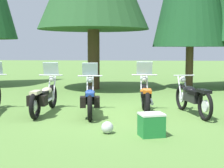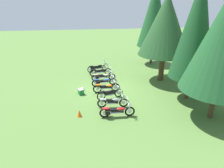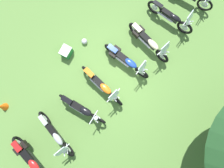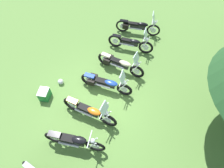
{
  "view_description": "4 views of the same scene",
  "coord_description": "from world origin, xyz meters",
  "px_view_note": "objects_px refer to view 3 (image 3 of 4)",
  "views": [
    {
      "loc": [
        0.57,
        -8.87,
        1.76
      ],
      "look_at": [
        -0.17,
        0.36,
        0.78
      ],
      "focal_mm": 54.28,
      "sensor_mm": 36.0,
      "label": 1
    },
    {
      "loc": [
        16.44,
        -1.9,
        7.26
      ],
      "look_at": [
        1.08,
        0.38,
        0.87
      ],
      "focal_mm": 32.75,
      "sensor_mm": 36.0,
      "label": 2
    },
    {
      "loc": [
        1.14,
        0.97,
        8.29
      ],
      "look_at": [
        0.41,
        0.22,
        0.53
      ],
      "focal_mm": 30.82,
      "sensor_mm": 36.0,
      "label": 3
    },
    {
      "loc": [
        3.43,
        2.29,
        7.04
      ],
      "look_at": [
        -0.5,
        0.31,
        0.9
      ],
      "focal_mm": 30.87,
      "sensor_mm": 36.0,
      "label": 4
    }
  ],
  "objects_px": {
    "motorcycle_7": "(31,160)",
    "motorcycle_1": "(171,17)",
    "motorcycle_5": "(82,109)",
    "motorcycle_4": "(102,86)",
    "traffic_cone": "(2,107)",
    "motorcycle_6": "(56,135)",
    "motorcycle_2": "(148,41)",
    "motorcycle_3": "(126,60)",
    "dropped_helmet": "(84,41)",
    "picnic_cooler": "(66,52)"
  },
  "relations": [
    {
      "from": "motorcycle_3",
      "to": "dropped_helmet",
      "type": "bearing_deg",
      "value": -169.74
    },
    {
      "from": "motorcycle_6",
      "to": "dropped_helmet",
      "type": "xyz_separation_m",
      "value": [
        -3.5,
        -2.16,
        -0.33
      ]
    },
    {
      "from": "motorcycle_5",
      "to": "picnic_cooler",
      "type": "bearing_deg",
      "value": 138.39
    },
    {
      "from": "picnic_cooler",
      "to": "traffic_cone",
      "type": "xyz_separation_m",
      "value": [
        3.52,
        -0.12,
        0.0
      ]
    },
    {
      "from": "motorcycle_2",
      "to": "picnic_cooler",
      "type": "relative_size",
      "value": 4.05
    },
    {
      "from": "motorcycle_4",
      "to": "picnic_cooler",
      "type": "height_order",
      "value": "motorcycle_4"
    },
    {
      "from": "motorcycle_1",
      "to": "motorcycle_4",
      "type": "relative_size",
      "value": 0.99
    },
    {
      "from": "motorcycle_4",
      "to": "dropped_helmet",
      "type": "bearing_deg",
      "value": 156.11
    },
    {
      "from": "motorcycle_6",
      "to": "picnic_cooler",
      "type": "relative_size",
      "value": 3.94
    },
    {
      "from": "motorcycle_5",
      "to": "motorcycle_6",
      "type": "height_order",
      "value": "motorcycle_6"
    },
    {
      "from": "motorcycle_7",
      "to": "traffic_cone",
      "type": "relative_size",
      "value": 5.0
    },
    {
      "from": "motorcycle_6",
      "to": "motorcycle_3",
      "type": "bearing_deg",
      "value": 98.02
    },
    {
      "from": "motorcycle_4",
      "to": "motorcycle_7",
      "type": "distance_m",
      "value": 4.02
    },
    {
      "from": "motorcycle_4",
      "to": "traffic_cone",
      "type": "distance_m",
      "value": 4.28
    },
    {
      "from": "motorcycle_1",
      "to": "motorcycle_5",
      "type": "height_order",
      "value": "motorcycle_1"
    },
    {
      "from": "motorcycle_1",
      "to": "motorcycle_7",
      "type": "xyz_separation_m",
      "value": [
        8.22,
        0.27,
        -0.01
      ]
    },
    {
      "from": "motorcycle_6",
      "to": "traffic_cone",
      "type": "relative_size",
      "value": 4.73
    },
    {
      "from": "motorcycle_4",
      "to": "motorcycle_3",
      "type": "bearing_deg",
      "value": 92.14
    },
    {
      "from": "motorcycle_3",
      "to": "traffic_cone",
      "type": "bearing_deg",
      "value": -121.58
    },
    {
      "from": "dropped_helmet",
      "to": "motorcycle_3",
      "type": "bearing_deg",
      "value": 108.23
    },
    {
      "from": "motorcycle_1",
      "to": "motorcycle_7",
      "type": "bearing_deg",
      "value": -97.57
    },
    {
      "from": "traffic_cone",
      "to": "motorcycle_6",
      "type": "bearing_deg",
      "value": 110.65
    },
    {
      "from": "motorcycle_7",
      "to": "traffic_cone",
      "type": "xyz_separation_m",
      "value": [
        -0.42,
        -2.47,
        -0.22
      ]
    },
    {
      "from": "picnic_cooler",
      "to": "dropped_helmet",
      "type": "relative_size",
      "value": 2.28
    },
    {
      "from": "motorcycle_5",
      "to": "motorcycle_7",
      "type": "bearing_deg",
      "value": -104.13
    },
    {
      "from": "motorcycle_6",
      "to": "motorcycle_2",
      "type": "bearing_deg",
      "value": 96.38
    },
    {
      "from": "motorcycle_3",
      "to": "motorcycle_5",
      "type": "relative_size",
      "value": 1.06
    },
    {
      "from": "motorcycle_6",
      "to": "dropped_helmet",
      "type": "bearing_deg",
      "value": 126.55
    },
    {
      "from": "dropped_helmet",
      "to": "motorcycle_5",
      "type": "bearing_deg",
      "value": 46.34
    },
    {
      "from": "motorcycle_4",
      "to": "traffic_cone",
      "type": "xyz_separation_m",
      "value": [
        3.6,
        -2.31,
        -0.23
      ]
    },
    {
      "from": "motorcycle_4",
      "to": "picnic_cooler",
      "type": "bearing_deg",
      "value": -179.85
    },
    {
      "from": "motorcycle_5",
      "to": "traffic_cone",
      "type": "height_order",
      "value": "motorcycle_5"
    },
    {
      "from": "motorcycle_3",
      "to": "dropped_helmet",
      "type": "height_order",
      "value": "motorcycle_3"
    },
    {
      "from": "motorcycle_5",
      "to": "motorcycle_2",
      "type": "bearing_deg",
      "value": 77.0
    },
    {
      "from": "picnic_cooler",
      "to": "dropped_helmet",
      "type": "xyz_separation_m",
      "value": [
        -0.9,
        0.15,
        -0.11
      ]
    },
    {
      "from": "motorcycle_4",
      "to": "motorcycle_1",
      "type": "bearing_deg",
      "value": 89.56
    },
    {
      "from": "motorcycle_3",
      "to": "motorcycle_6",
      "type": "relative_size",
      "value": 1.02
    },
    {
      "from": "motorcycle_3",
      "to": "traffic_cone",
      "type": "distance_m",
      "value": 5.52
    },
    {
      "from": "motorcycle_5",
      "to": "motorcycle_4",
      "type": "bearing_deg",
      "value": 80.45
    },
    {
      "from": "motorcycle_5",
      "to": "traffic_cone",
      "type": "relative_size",
      "value": 4.53
    },
    {
      "from": "motorcycle_3",
      "to": "motorcycle_5",
      "type": "height_order",
      "value": "motorcycle_3"
    },
    {
      "from": "motorcycle_7",
      "to": "picnic_cooler",
      "type": "height_order",
      "value": "motorcycle_7"
    },
    {
      "from": "motorcycle_1",
      "to": "traffic_cone",
      "type": "relative_size",
      "value": 4.79
    },
    {
      "from": "motorcycle_7",
      "to": "motorcycle_1",
      "type": "bearing_deg",
      "value": 93.83
    },
    {
      "from": "motorcycle_6",
      "to": "motorcycle_7",
      "type": "distance_m",
      "value": 1.34
    },
    {
      "from": "picnic_cooler",
      "to": "motorcycle_1",
      "type": "bearing_deg",
      "value": 154.1
    },
    {
      "from": "motorcycle_2",
      "to": "dropped_helmet",
      "type": "bearing_deg",
      "value": -136.24
    },
    {
      "from": "motorcycle_2",
      "to": "dropped_helmet",
      "type": "relative_size",
      "value": 9.24
    },
    {
      "from": "traffic_cone",
      "to": "motorcycle_2",
      "type": "bearing_deg",
      "value": 160.05
    },
    {
      "from": "motorcycle_6",
      "to": "traffic_cone",
      "type": "height_order",
      "value": "motorcycle_6"
    }
  ]
}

